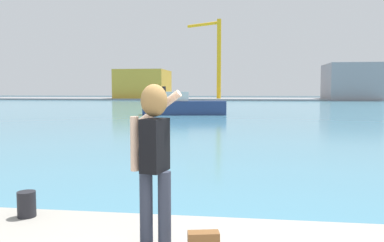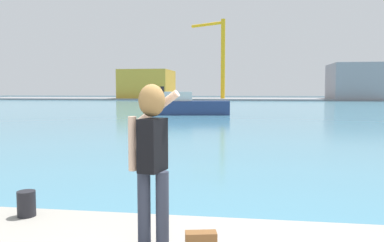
{
  "view_description": "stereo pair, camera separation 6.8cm",
  "coord_description": "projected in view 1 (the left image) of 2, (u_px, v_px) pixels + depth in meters",
  "views": [
    {
      "loc": [
        0.19,
        -2.95,
        2.28
      ],
      "look_at": [
        -0.63,
        3.12,
        1.79
      ],
      "focal_mm": 35.78,
      "sensor_mm": 36.0,
      "label": 1
    },
    {
      "loc": [
        0.26,
        -2.94,
        2.28
      ],
      "look_at": [
        -0.63,
        3.12,
        1.79
      ],
      "focal_mm": 35.78,
      "sensor_mm": 36.0,
      "label": 2
    }
  ],
  "objects": [
    {
      "name": "ground_plane",
      "position": [
        242.0,
        107.0,
        52.51
      ],
      "size": [
        220.0,
        220.0,
        0.0
      ],
      "primitive_type": "plane",
      "color": "#334751"
    },
    {
      "name": "harbor_water",
      "position": [
        242.0,
        106.0,
        54.49
      ],
      "size": [
        140.0,
        100.0,
        0.02
      ],
      "primitive_type": "cube",
      "color": "teal",
      "rests_on": "ground_plane"
    },
    {
      "name": "far_shore_dock",
      "position": [
        243.0,
        99.0,
        93.99
      ],
      "size": [
        140.0,
        20.0,
        0.39
      ],
      "primitive_type": "cube",
      "color": "gray",
      "rests_on": "ground_plane"
    },
    {
      "name": "person_photographer",
      "position": [
        154.0,
        148.0,
        4.03
      ],
      "size": [
        0.53,
        0.57,
        1.74
      ],
      "rotation": [
        0.0,
        0.0,
        1.34
      ],
      "color": "#2D3342",
      "rests_on": "quay_promenade"
    },
    {
      "name": "harbor_bollard",
      "position": [
        27.0,
        204.0,
        5.06
      ],
      "size": [
        0.24,
        0.24,
        0.34
      ],
      "primitive_type": "cylinder",
      "color": "black",
      "rests_on": "quay_promenade"
    },
    {
      "name": "boat_moored",
      "position": [
        183.0,
        106.0,
        35.62
      ],
      "size": [
        7.86,
        3.15,
        2.15
      ],
      "rotation": [
        0.0,
        0.0,
        0.16
      ],
      "color": "navy",
      "rests_on": "harbor_water"
    },
    {
      "name": "warehouse_left",
      "position": [
        143.0,
        84.0,
        95.17
      ],
      "size": [
        11.93,
        12.56,
        6.93
      ],
      "primitive_type": "cube",
      "color": "gold",
      "rests_on": "far_shore_dock"
    },
    {
      "name": "warehouse_right",
      "position": [
        351.0,
        81.0,
        86.78
      ],
      "size": [
        10.94,
        11.63,
        7.91
      ],
      "primitive_type": "cube",
      "color": "gray",
      "rests_on": "far_shore_dock"
    },
    {
      "name": "port_crane",
      "position": [
        216.0,
        52.0,
        90.0
      ],
      "size": [
        8.59,
        5.23,
        18.48
      ],
      "color": "yellow",
      "rests_on": "far_shore_dock"
    }
  ]
}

